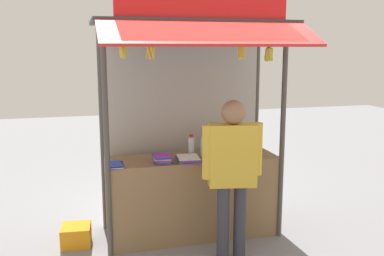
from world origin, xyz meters
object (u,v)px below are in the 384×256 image
object	(u,v)px
water_bottle_front_left	(203,147)
banana_bunch_rightmost	(151,51)
magazine_stack_back_right	(114,165)
vendor_person	(232,166)
magazine_stack_left	(243,151)
water_bottle_right	(246,141)
banana_bunch_inner_right	(269,54)
water_bottle_far_right	(212,145)
banana_bunch_inner_left	(242,52)
magazine_stack_front_right	(188,159)
water_bottle_mid_left	(191,146)
magazine_stack_far_left	(162,159)
banana_bunch_leftmost	(123,52)
plastic_crate	(76,235)

from	to	relation	value
water_bottle_front_left	banana_bunch_rightmost	size ratio (longest dim) A/B	0.83
magazine_stack_back_right	vendor_person	bearing A→B (deg)	-23.48
magazine_stack_left	vendor_person	world-z (taller)	vendor_person
water_bottle_right	banana_bunch_inner_right	world-z (taller)	banana_bunch_inner_right
water_bottle_far_right	magazine_stack_left	bearing A→B (deg)	-21.74
water_bottle_far_right	magazine_stack_left	size ratio (longest dim) A/B	0.95
water_bottle_front_left	magazine_stack_back_right	size ratio (longest dim) A/B	0.87
water_bottle_right	banana_bunch_inner_left	size ratio (longest dim) A/B	0.79
magazine_stack_front_right	banana_bunch_inner_right	bearing A→B (deg)	-15.78
water_bottle_far_right	water_bottle_mid_left	size ratio (longest dim) A/B	0.98
magazine_stack_far_left	vendor_person	size ratio (longest dim) A/B	0.15
water_bottle_far_right	magazine_stack_back_right	bearing A→B (deg)	-167.68
magazine_stack_left	banana_bunch_leftmost	world-z (taller)	banana_bunch_leftmost
water_bottle_mid_left	banana_bunch_inner_right	world-z (taller)	banana_bunch_inner_right
banana_bunch_rightmost	banana_bunch_leftmost	bearing A→B (deg)	-179.63
water_bottle_right	water_bottle_front_left	bearing A→B (deg)	-162.34
banana_bunch_inner_left	plastic_crate	bearing A→B (deg)	165.18
banana_bunch_inner_right	plastic_crate	world-z (taller)	banana_bunch_inner_right
water_bottle_far_right	magazine_stack_front_right	xyz separation A→B (m)	(-0.36, -0.23, -0.09)
magazine_stack_front_right	plastic_crate	xyz separation A→B (m)	(-1.28, 0.24, -0.88)
banana_bunch_leftmost	vendor_person	size ratio (longest dim) A/B	0.16
water_bottle_far_right	vendor_person	distance (m)	0.77
magazine_stack_far_left	magazine_stack_back_right	bearing A→B (deg)	-174.09
water_bottle_front_left	banana_bunch_inner_left	bearing A→B (deg)	-54.72
water_bottle_front_left	banana_bunch_inner_right	bearing A→B (deg)	-34.59
banana_bunch_rightmost	plastic_crate	bearing A→B (deg)	149.99
plastic_crate	water_bottle_mid_left	bearing A→B (deg)	-0.58
water_bottle_mid_left	water_bottle_right	size ratio (longest dim) A/B	1.15
water_bottle_far_right	water_bottle_mid_left	distance (m)	0.26
banana_bunch_inner_right	plastic_crate	xyz separation A→B (m)	(-2.12, 0.48, -2.06)
magazine_stack_front_right	vendor_person	size ratio (longest dim) A/B	0.19
water_bottle_right	magazine_stack_back_right	distance (m)	1.75
banana_bunch_leftmost	plastic_crate	world-z (taller)	banana_bunch_leftmost
magazine_stack_back_right	banana_bunch_rightmost	size ratio (longest dim) A/B	0.95
magazine_stack_left	banana_bunch_inner_left	distance (m)	1.24
banana_bunch_inner_left	magazine_stack_front_right	bearing A→B (deg)	155.79
magazine_stack_front_right	water_bottle_mid_left	bearing A→B (deg)	67.14
magazine_stack_back_right	magazine_stack_left	size ratio (longest dim) A/B	0.99
magazine_stack_front_right	banana_bunch_rightmost	distance (m)	1.32
banana_bunch_inner_right	magazine_stack_left	bearing A→B (deg)	113.78
water_bottle_far_right	magazine_stack_front_right	world-z (taller)	water_bottle_far_right
banana_bunch_inner_left	magazine_stack_far_left	bearing A→B (deg)	162.34
vendor_person	plastic_crate	xyz separation A→B (m)	(-1.61, 0.78, -0.92)
magazine_stack_far_left	banana_bunch_leftmost	distance (m)	1.29
banana_bunch_rightmost	water_bottle_mid_left	bearing A→B (deg)	40.20
banana_bunch_inner_right	vendor_person	distance (m)	1.28
water_bottle_mid_left	plastic_crate	world-z (taller)	water_bottle_mid_left
magazine_stack_left	water_bottle_mid_left	bearing A→B (deg)	167.81
water_bottle_front_left	magazine_stack_back_right	distance (m)	1.09
banana_bunch_rightmost	vendor_person	distance (m)	1.45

